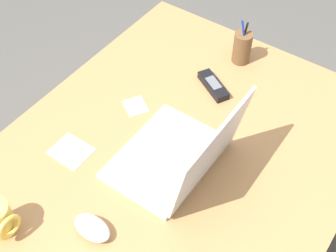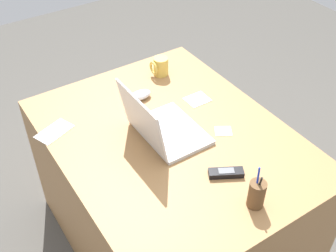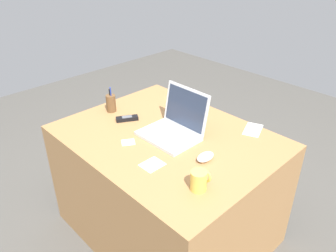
{
  "view_description": "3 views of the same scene",
  "coord_description": "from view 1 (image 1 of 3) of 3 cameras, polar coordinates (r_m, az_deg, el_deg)",
  "views": [
    {
      "loc": [
        0.67,
        0.45,
        1.8
      ],
      "look_at": [
        -0.04,
        -0.04,
        0.81
      ],
      "focal_mm": 49.61,
      "sensor_mm": 36.0,
      "label": 1
    },
    {
      "loc": [
        -1.14,
        0.77,
        1.96
      ],
      "look_at": [
        -0.02,
        0.03,
        0.82
      ],
      "focal_mm": 45.52,
      "sensor_mm": 36.0,
      "label": 2
    },
    {
      "loc": [
        1.18,
        -1.14,
        1.73
      ],
      "look_at": [
        0.04,
        -0.03,
        0.83
      ],
      "focal_mm": 35.52,
      "sensor_mm": 36.0,
      "label": 3
    }
  ],
  "objects": [
    {
      "name": "laptop",
      "position": [
        1.27,
        1.48,
        -3.69
      ],
      "size": [
        0.33,
        0.29,
        0.26
      ],
      "color": "silver",
      "rests_on": "desk"
    },
    {
      "name": "computer_mouse",
      "position": [
        1.2,
        -9.3,
        -12.25
      ],
      "size": [
        0.06,
        0.11,
        0.04
      ],
      "primitive_type": "ellipsoid",
      "rotation": [
        0.0,
        0.0,
        -0.02
      ],
      "color": "white",
      "rests_on": "desk"
    },
    {
      "name": "pen_holder",
      "position": [
        1.6,
        9.1,
        9.53
      ],
      "size": [
        0.06,
        0.06,
        0.18
      ],
      "color": "brown",
      "rests_on": "desk"
    },
    {
      "name": "paper_note_right",
      "position": [
        1.38,
        -11.82,
        -3.05
      ],
      "size": [
        0.09,
        0.11,
        0.0
      ],
      "primitive_type": "cube",
      "rotation": [
        0.0,
        0.0,
        0.0
      ],
      "color": "white",
      "rests_on": "desk"
    },
    {
      "name": "desk",
      "position": [
        1.64,
        0.46,
        -11.59
      ],
      "size": [
        1.22,
        0.95,
        0.74
      ],
      "primitive_type": "cube",
      "color": "#9E7042",
      "rests_on": "ground"
    },
    {
      "name": "cordless_phone",
      "position": [
        1.52,
        5.58,
        4.98
      ],
      "size": [
        0.11,
        0.14,
        0.03
      ],
      "color": "black",
      "rests_on": "desk"
    },
    {
      "name": "paper_note_near_laptop",
      "position": [
        1.47,
        -4.01,
        2.46
      ],
      "size": [
        0.09,
        0.09,
        0.0
      ],
      "primitive_type": "cube",
      "rotation": [
        0.0,
        0.0,
        -0.55
      ],
      "color": "white",
      "rests_on": "desk"
    }
  ]
}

